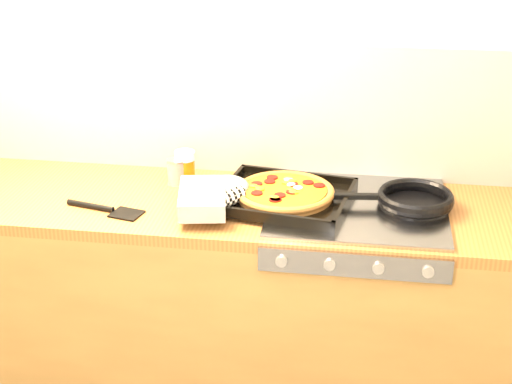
% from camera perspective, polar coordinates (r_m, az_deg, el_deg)
% --- Properties ---
extents(room_shell, '(3.20, 3.20, 3.20)m').
position_cam_1_polar(room_shell, '(2.92, -1.04, 6.11)').
color(room_shell, white).
rests_on(room_shell, ground).
extents(counter_run, '(3.20, 0.62, 0.90)m').
position_cam_1_polar(counter_run, '(2.96, -1.87, -8.64)').
color(counter_run, olive).
rests_on(counter_run, ground).
extents(stovetop, '(0.60, 0.56, 0.02)m').
position_cam_1_polar(stovetop, '(2.70, 7.42, -1.15)').
color(stovetop, gray).
rests_on(stovetop, counter_run).
extents(pizza_on_tray, '(0.61, 0.49, 0.07)m').
position_cam_1_polar(pizza_on_tray, '(2.68, 0.48, -0.15)').
color(pizza_on_tray, black).
rests_on(pizza_on_tray, stovetop).
extents(frying_pan, '(0.45, 0.29, 0.04)m').
position_cam_1_polar(frying_pan, '(2.71, 11.38, -0.54)').
color(frying_pan, black).
rests_on(frying_pan, stovetop).
extents(tomato_can, '(0.07, 0.07, 0.10)m').
position_cam_1_polar(tomato_can, '(2.88, -5.78, 1.46)').
color(tomato_can, '#AB0D18').
rests_on(tomato_can, counter_run).
extents(juice_glass, '(0.08, 0.08, 0.12)m').
position_cam_1_polar(juice_glass, '(2.88, -5.18, 1.82)').
color(juice_glass, '#D1590C').
rests_on(juice_glass, counter_run).
extents(wooden_spoon, '(0.30, 0.07, 0.02)m').
position_cam_1_polar(wooden_spoon, '(2.88, 2.82, 0.72)').
color(wooden_spoon, tan).
rests_on(wooden_spoon, counter_run).
extents(black_spatula, '(0.29, 0.12, 0.02)m').
position_cam_1_polar(black_spatula, '(2.71, -10.90, -1.23)').
color(black_spatula, black).
rests_on(black_spatula, counter_run).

